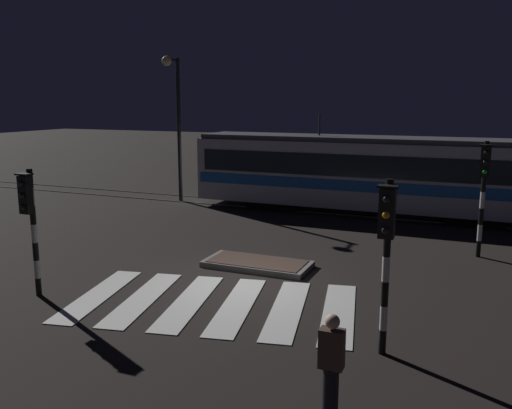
{
  "coord_description": "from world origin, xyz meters",
  "views": [
    {
      "loc": [
        5.61,
        -12.44,
        4.73
      ],
      "look_at": [
        -1.05,
        3.44,
        1.4
      ],
      "focal_mm": 37.91,
      "sensor_mm": 36.0,
      "label": 1
    }
  ],
  "objects_px": {
    "traffic_light_corner_near_left": "(30,214)",
    "street_lamp_trackside_left": "(176,111)",
    "traffic_light_corner_near_right": "(386,242)",
    "tram": "(371,173)",
    "traffic_light_corner_far_right": "(484,182)",
    "pedestrian_waiting_at_kerb": "(331,368)"
  },
  "relations": [
    {
      "from": "street_lamp_trackside_left",
      "to": "pedestrian_waiting_at_kerb",
      "type": "xyz_separation_m",
      "value": [
        11.3,
        -14.56,
        -3.39
      ]
    },
    {
      "from": "traffic_light_corner_far_right",
      "to": "pedestrian_waiting_at_kerb",
      "type": "height_order",
      "value": "traffic_light_corner_far_right"
    },
    {
      "from": "traffic_light_corner_near_right",
      "to": "traffic_light_corner_near_left",
      "type": "relative_size",
      "value": 1.06
    },
    {
      "from": "traffic_light_corner_near_left",
      "to": "pedestrian_waiting_at_kerb",
      "type": "xyz_separation_m",
      "value": [
        8.02,
        -2.34,
        -1.2
      ]
    },
    {
      "from": "traffic_light_corner_far_right",
      "to": "traffic_light_corner_near_right",
      "type": "bearing_deg",
      "value": -101.7
    },
    {
      "from": "traffic_light_corner_near_right",
      "to": "traffic_light_corner_far_right",
      "type": "bearing_deg",
      "value": 78.3
    },
    {
      "from": "traffic_light_corner_near_right",
      "to": "street_lamp_trackside_left",
      "type": "xyz_separation_m",
      "value": [
        -11.63,
        12.09,
        2.05
      ]
    },
    {
      "from": "traffic_light_corner_far_right",
      "to": "tram",
      "type": "distance_m",
      "value": 6.8
    },
    {
      "from": "traffic_light_corner_far_right",
      "to": "pedestrian_waiting_at_kerb",
      "type": "xyz_separation_m",
      "value": [
        -1.92,
        -10.15,
        -1.46
      ]
    },
    {
      "from": "street_lamp_trackside_left",
      "to": "pedestrian_waiting_at_kerb",
      "type": "bearing_deg",
      "value": -52.18
    },
    {
      "from": "traffic_light_corner_far_right",
      "to": "pedestrian_waiting_at_kerb",
      "type": "distance_m",
      "value": 10.43
    },
    {
      "from": "street_lamp_trackside_left",
      "to": "pedestrian_waiting_at_kerb",
      "type": "relative_size",
      "value": 3.89
    },
    {
      "from": "tram",
      "to": "pedestrian_waiting_at_kerb",
      "type": "bearing_deg",
      "value": -80.99
    },
    {
      "from": "traffic_light_corner_far_right",
      "to": "traffic_light_corner_near_left",
      "type": "relative_size",
      "value": 1.13
    },
    {
      "from": "traffic_light_corner_near_right",
      "to": "street_lamp_trackside_left",
      "type": "height_order",
      "value": "street_lamp_trackside_left"
    },
    {
      "from": "traffic_light_corner_near_left",
      "to": "street_lamp_trackside_left",
      "type": "xyz_separation_m",
      "value": [
        -3.28,
        12.22,
        2.19
      ]
    },
    {
      "from": "traffic_light_corner_near_right",
      "to": "traffic_light_corner_near_left",
      "type": "distance_m",
      "value": 8.35
    },
    {
      "from": "traffic_light_corner_near_right",
      "to": "tram",
      "type": "bearing_deg",
      "value": 102.11
    },
    {
      "from": "street_lamp_trackside_left",
      "to": "traffic_light_corner_near_left",
      "type": "bearing_deg",
      "value": -74.97
    },
    {
      "from": "tram",
      "to": "traffic_light_corner_far_right",
      "type": "bearing_deg",
      "value": -50.01
    },
    {
      "from": "traffic_light_corner_near_right",
      "to": "pedestrian_waiting_at_kerb",
      "type": "distance_m",
      "value": 2.83
    },
    {
      "from": "street_lamp_trackside_left",
      "to": "pedestrian_waiting_at_kerb",
      "type": "height_order",
      "value": "street_lamp_trackside_left"
    }
  ]
}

